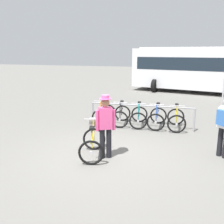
{
  "coord_description": "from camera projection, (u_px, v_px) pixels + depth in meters",
  "views": [
    {
      "loc": [
        2.1,
        -6.28,
        2.82
      ],
      "look_at": [
        -0.17,
        0.95,
        1.0
      ],
      "focal_mm": 40.73,
      "sensor_mm": 36.0,
      "label": 1
    }
  ],
  "objects": [
    {
      "name": "featured_bicycle",
      "position": [
        93.0,
        140.0,
        6.94
      ],
      "size": [
        0.95,
        1.25,
        0.97
      ],
      "color": "black",
      "rests_on": "ground"
    },
    {
      "name": "racked_bike_black",
      "position": [
        121.0,
        115.0,
        9.95
      ],
      "size": [
        0.82,
        1.19,
        0.97
      ],
      "color": "black",
      "rests_on": "ground"
    },
    {
      "name": "bike_rack_rail",
      "position": [
        141.0,
        110.0,
        9.49
      ],
      "size": [
        3.91,
        0.13,
        0.88
      ],
      "color": "#99999E",
      "rests_on": "ground"
    },
    {
      "name": "bus_distant",
      "position": [
        208.0,
        68.0,
        17.08
      ],
      "size": [
        10.29,
        4.61,
        3.08
      ],
      "color": "silver",
      "rests_on": "ground"
    },
    {
      "name": "racked_bike_yellow",
      "position": [
        176.0,
        119.0,
        9.38
      ],
      "size": [
        0.76,
        1.14,
        0.97
      ],
      "color": "black",
      "rests_on": "ground"
    },
    {
      "name": "racked_bike_teal",
      "position": [
        139.0,
        117.0,
        9.76
      ],
      "size": [
        0.82,
        1.2,
        0.98
      ],
      "color": "black",
      "rests_on": "ground"
    },
    {
      "name": "ground_plane",
      "position": [
        108.0,
        155.0,
        7.1
      ],
      "size": [
        80.0,
        80.0,
        0.0
      ],
      "primitive_type": "plane",
      "color": "slate"
    },
    {
      "name": "racked_bike_orange",
      "position": [
        104.0,
        114.0,
        10.14
      ],
      "size": [
        0.66,
        1.09,
        0.97
      ],
      "color": "black",
      "rests_on": "ground"
    },
    {
      "name": "person_with_featured_bike",
      "position": [
        105.0,
        124.0,
        6.69
      ],
      "size": [
        0.48,
        0.34,
        1.72
      ],
      "color": "black",
      "rests_on": "ground"
    },
    {
      "name": "racked_bike_blue",
      "position": [
        157.0,
        118.0,
        9.57
      ],
      "size": [
        0.7,
        1.13,
        0.97
      ],
      "color": "black",
      "rests_on": "ground"
    }
  ]
}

